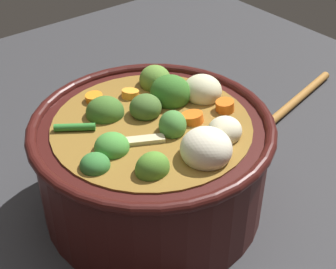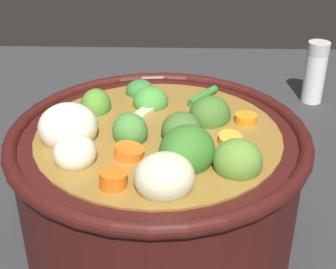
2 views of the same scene
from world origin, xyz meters
name	(u,v)px [view 1 (image 1 of 2)]	position (x,y,z in m)	size (l,w,h in m)	color
ground_plane	(154,203)	(0.00, 0.00, 0.00)	(1.10, 1.10, 0.00)	#2D2D30
cooking_pot	(153,161)	(0.00, 0.00, 0.07)	(0.27, 0.27, 0.15)	#38110F
wooden_spoon	(335,120)	(-0.03, -0.31, 0.01)	(0.19, 0.23, 0.01)	#A16A2D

